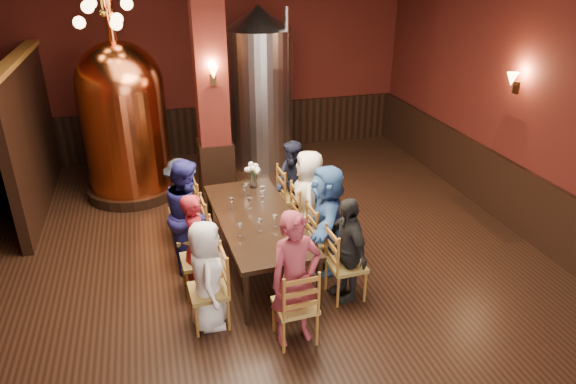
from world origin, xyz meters
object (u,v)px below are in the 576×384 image
object	(u,v)px
person_0	(207,276)
person_1	(197,245)
copper_kettle	(124,119)
rose_vase	(253,171)
dining_table	(257,221)
person_2	(189,214)
steel_vessel	(260,89)

from	to	relation	value
person_0	person_1	world-z (taller)	person_1
copper_kettle	rose_vase	world-z (taller)	copper_kettle
dining_table	person_0	xyz separation A→B (m)	(-0.80, -1.04, -0.02)
person_1	person_2	xyz separation A→B (m)	(-0.03, 0.66, 0.09)
dining_table	person_0	size ratio (longest dim) A/B	1.84
person_2	steel_vessel	bearing A→B (deg)	-24.33
person_0	person_1	bearing A→B (deg)	8.04
steel_vessel	person_0	bearing A→B (deg)	-109.62
rose_vase	person_2	bearing A→B (deg)	-147.34
person_2	copper_kettle	world-z (taller)	copper_kettle
dining_table	person_0	distance (m)	1.31
person_1	rose_vase	bearing A→B (deg)	-27.16
person_2	copper_kettle	bearing A→B (deg)	19.46
copper_kettle	person_1	bearing A→B (deg)	-76.15
person_1	person_2	distance (m)	0.67
person_0	copper_kettle	size ratio (longest dim) A/B	0.35
person_0	person_1	size ratio (longest dim) A/B	0.98
person_1	steel_vessel	size ratio (longest dim) A/B	0.44
person_0	person_2	world-z (taller)	person_2
copper_kettle	rose_vase	distance (m)	2.67
person_2	steel_vessel	distance (m)	3.89
person_1	steel_vessel	distance (m)	4.48
dining_table	person_2	bearing A→B (deg)	158.78
person_0	rose_vase	bearing A→B (deg)	-20.43
copper_kettle	person_2	bearing A→B (deg)	-73.48
copper_kettle	dining_table	bearing A→B (deg)	-60.46
person_1	rose_vase	world-z (taller)	person_1
person_0	person_2	size ratio (longest dim) A/B	0.86
person_1	rose_vase	xyz separation A→B (m)	(0.98, 1.31, 0.33)
person_2	steel_vessel	xyz separation A→B (m)	(1.75, 3.39, 0.76)
dining_table	steel_vessel	distance (m)	3.87
person_1	copper_kettle	xyz separation A→B (m)	(-0.80, 3.26, 0.69)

